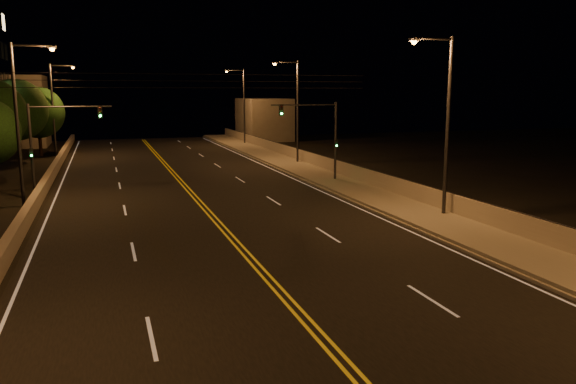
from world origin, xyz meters
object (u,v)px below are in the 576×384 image
object	(u,v)px
streetlight_5	(21,114)
tree_3	(38,113)
traffic_signal_right	(323,132)
streetlight_3	(242,102)
streetlight_2	(295,106)
streetlight_1	(444,117)
traffic_signal_left	(48,139)
tree_2	(16,110)
streetlight_6	(55,104)

from	to	relation	value
streetlight_5	tree_3	world-z (taller)	streetlight_5
tree_3	traffic_signal_right	bearing A→B (deg)	-50.35
streetlight_3	tree_3	bearing A→B (deg)	-167.59
streetlight_2	tree_3	xyz separation A→B (m)	(-23.36, 15.44, -0.89)
streetlight_1	traffic_signal_left	distance (m)	24.23
traffic_signal_right	tree_2	world-z (taller)	tree_2
streetlight_2	streetlight_5	distance (m)	25.16
traffic_signal_left	tree_2	distance (m)	21.99
streetlight_5	traffic_signal_right	distance (m)	20.12
streetlight_2	streetlight_5	xyz separation A→B (m)	(-21.46, -13.13, 0.00)
streetlight_3	tree_3	size ratio (longest dim) A/B	1.31
streetlight_1	streetlight_3	bearing A→B (deg)	90.00
streetlight_1	streetlight_3	world-z (taller)	same
streetlight_3	tree_3	distance (m)	23.93
traffic_signal_left	streetlight_3	bearing A→B (deg)	57.14
traffic_signal_right	traffic_signal_left	distance (m)	18.78
streetlight_2	traffic_signal_right	bearing A→B (deg)	-98.06
streetlight_5	traffic_signal_left	bearing A→B (deg)	63.18
traffic_signal_left	streetlight_5	bearing A→B (deg)	-116.82
streetlight_3	tree_3	world-z (taller)	streetlight_3
streetlight_1	streetlight_6	world-z (taller)	same
streetlight_6	tree_3	bearing A→B (deg)	134.54
tree_3	streetlight_1	bearing A→B (deg)	-59.34
streetlight_3	streetlight_6	xyz separation A→B (m)	(-21.46, -7.06, 0.00)
streetlight_2	streetlight_3	xyz separation A→B (m)	(0.00, 20.58, 0.00)
traffic_signal_left	streetlight_6	bearing A→B (deg)	92.68
streetlight_6	traffic_signal_left	xyz separation A→B (m)	(1.14, -24.40, -1.67)
tree_2	streetlight_3	bearing A→B (deg)	21.89
traffic_signal_right	streetlight_6	bearing A→B (deg)	129.23
streetlight_2	streetlight_5	size ratio (longest dim) A/B	1.00
streetlight_1	traffic_signal_right	bearing A→B (deg)	96.72
traffic_signal_right	traffic_signal_left	size ratio (longest dim) A/B	1.00
tree_3	streetlight_3	bearing A→B (deg)	12.41
streetlight_5	tree_2	world-z (taller)	streetlight_5
streetlight_5	streetlight_6	xyz separation A→B (m)	(0.00, 26.65, 0.00)
streetlight_6	tree_3	world-z (taller)	streetlight_6
streetlight_5	traffic_signal_left	xyz separation A→B (m)	(1.14, 2.25, -1.67)
traffic_signal_right	tree_2	size ratio (longest dim) A/B	0.75
streetlight_1	streetlight_6	xyz separation A→B (m)	(-21.46, 37.48, 0.00)
traffic_signal_right	traffic_signal_left	bearing A→B (deg)	180.00
traffic_signal_right	tree_3	world-z (taller)	tree_3
streetlight_3	streetlight_6	distance (m)	22.59
streetlight_1	streetlight_2	xyz separation A→B (m)	(0.00, 23.96, 0.00)
streetlight_1	streetlight_5	size ratio (longest dim) A/B	1.00
streetlight_2	traffic_signal_left	bearing A→B (deg)	-151.84
streetlight_6	traffic_signal_left	world-z (taller)	streetlight_6
streetlight_6	traffic_signal_left	distance (m)	24.48
traffic_signal_right	tree_3	size ratio (longest dim) A/B	0.83
streetlight_6	tree_3	size ratio (longest dim) A/B	1.31
streetlight_1	streetlight_6	size ratio (longest dim) A/B	1.00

